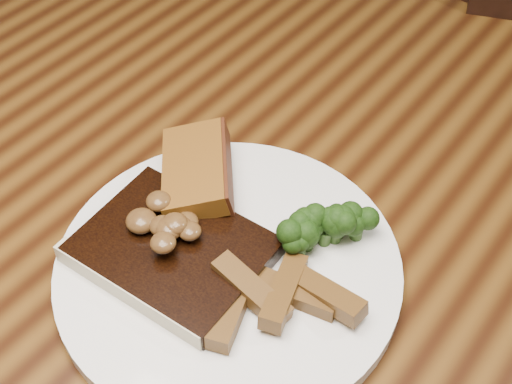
# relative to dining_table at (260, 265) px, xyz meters

# --- Properties ---
(dining_table) EXTENTS (1.60, 0.90, 0.75)m
(dining_table) POSITION_rel_dining_table_xyz_m (0.00, 0.00, 0.00)
(dining_table) COLOR #4F300F
(dining_table) RESTS_ON ground
(plate) EXTENTS (0.31, 0.31, 0.01)m
(plate) POSITION_rel_dining_table_xyz_m (0.02, -0.08, 0.10)
(plate) COLOR white
(plate) RESTS_ON dining_table
(steak) EXTENTS (0.16, 0.13, 0.02)m
(steak) POSITION_rel_dining_table_xyz_m (-0.02, -0.10, 0.12)
(steak) COLOR black
(steak) RESTS_ON plate
(steak_bone) EXTENTS (0.16, 0.02, 0.02)m
(steak_bone) POSITION_rel_dining_table_xyz_m (-0.02, -0.16, 0.11)
(steak_bone) COLOR beige
(steak_bone) RESTS_ON plate
(mushroom_pile) EXTENTS (0.08, 0.08, 0.03)m
(mushroom_pile) POSITION_rel_dining_table_xyz_m (-0.02, -0.09, 0.14)
(mushroom_pile) COLOR brown
(mushroom_pile) RESTS_ON steak
(garlic_bread) EXTENTS (0.11, 0.12, 0.02)m
(garlic_bread) POSITION_rel_dining_table_xyz_m (-0.05, -0.03, 0.12)
(garlic_bread) COLOR brown
(garlic_bread) RESTS_ON plate
(potato_wedges) EXTENTS (0.10, 0.10, 0.02)m
(potato_wedges) POSITION_rel_dining_table_xyz_m (0.08, -0.09, 0.12)
(potato_wedges) COLOR brown
(potato_wedges) RESTS_ON plate
(broccoli_cluster) EXTENTS (0.07, 0.07, 0.04)m
(broccoli_cluster) POSITION_rel_dining_table_xyz_m (0.08, -0.01, 0.12)
(broccoli_cluster) COLOR #1D3C0D
(broccoli_cluster) RESTS_ON plate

